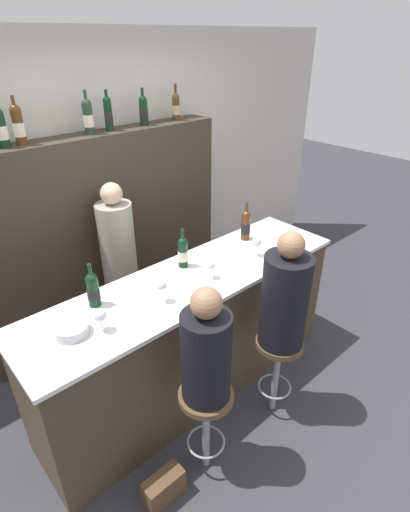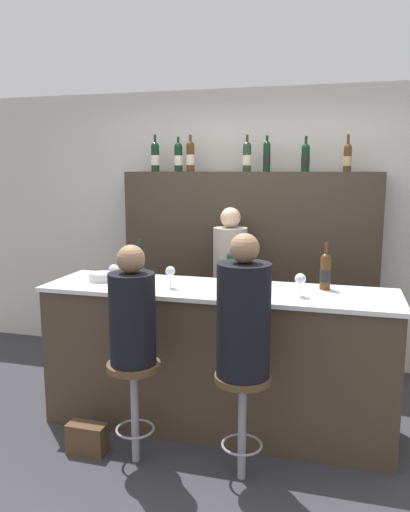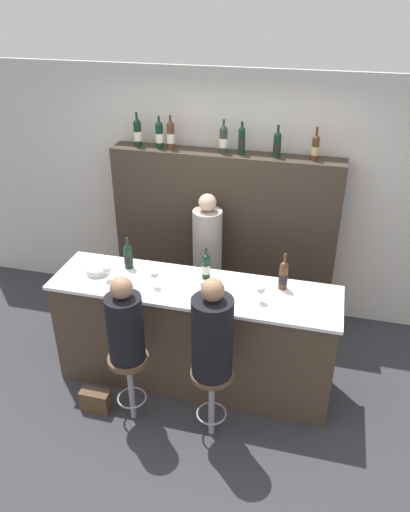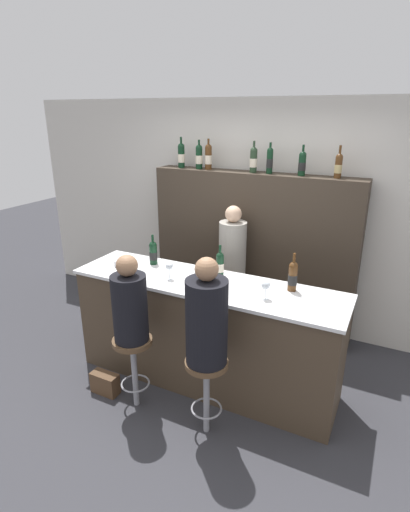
# 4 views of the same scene
# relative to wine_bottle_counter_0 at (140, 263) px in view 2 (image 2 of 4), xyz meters

# --- Properties ---
(ground_plane) EXTENTS (16.00, 16.00, 0.00)m
(ground_plane) POSITION_rel_wine_bottle_counter_0_xyz_m (0.65, -0.47, -1.15)
(ground_plane) COLOR #333338
(wall_back) EXTENTS (6.40, 0.05, 2.60)m
(wall_back) POSITION_rel_wine_bottle_counter_0_xyz_m (0.65, 1.25, 0.15)
(wall_back) COLOR beige
(wall_back) RESTS_ON ground_plane
(bar_counter) EXTENTS (2.49, 0.66, 1.03)m
(bar_counter) POSITION_rel_wine_bottle_counter_0_xyz_m (0.65, -0.17, -0.63)
(bar_counter) COLOR #473828
(bar_counter) RESTS_ON ground_plane
(back_bar_cabinet) EXTENTS (2.32, 0.28, 1.84)m
(back_bar_cabinet) POSITION_rel_wine_bottle_counter_0_xyz_m (0.65, 1.02, -0.23)
(back_bar_cabinet) COLOR #382D23
(back_bar_cabinet) RESTS_ON ground_plane
(wine_bottle_counter_0) EXTENTS (0.08, 0.08, 0.30)m
(wine_bottle_counter_0) POSITION_rel_wine_bottle_counter_0_xyz_m (0.00, 0.00, 0.00)
(wine_bottle_counter_0) COLOR black
(wine_bottle_counter_0) RESTS_ON bar_counter
(wine_bottle_counter_1) EXTENTS (0.07, 0.07, 0.30)m
(wine_bottle_counter_1) POSITION_rel_wine_bottle_counter_0_xyz_m (0.72, 0.00, 0.00)
(wine_bottle_counter_1) COLOR black
(wine_bottle_counter_1) RESTS_ON bar_counter
(wine_bottle_counter_2) EXTENTS (0.08, 0.08, 0.33)m
(wine_bottle_counter_2) POSITION_rel_wine_bottle_counter_0_xyz_m (1.38, 0.00, 0.01)
(wine_bottle_counter_2) COLOR #4C2D14
(wine_bottle_counter_2) RESTS_ON bar_counter
(wine_bottle_backbar_0) EXTENTS (0.08, 0.08, 0.34)m
(wine_bottle_backbar_0) POSITION_rel_wine_bottle_counter_0_xyz_m (-0.25, 1.02, 0.83)
(wine_bottle_backbar_0) COLOR black
(wine_bottle_backbar_0) RESTS_ON back_bar_cabinet
(wine_bottle_backbar_1) EXTENTS (0.08, 0.08, 0.32)m
(wine_bottle_backbar_1) POSITION_rel_wine_bottle_counter_0_xyz_m (-0.02, 1.02, 0.82)
(wine_bottle_backbar_1) COLOR black
(wine_bottle_backbar_1) RESTS_ON back_bar_cabinet
(wine_bottle_backbar_2) EXTENTS (0.08, 0.08, 0.33)m
(wine_bottle_backbar_2) POSITION_rel_wine_bottle_counter_0_xyz_m (0.10, 1.02, 0.83)
(wine_bottle_backbar_2) COLOR #4C2D14
(wine_bottle_backbar_2) RESTS_ON back_bar_cabinet
(wine_bottle_backbar_3) EXTENTS (0.08, 0.08, 0.33)m
(wine_bottle_backbar_3) POSITION_rel_wine_bottle_counter_0_xyz_m (0.63, 1.02, 0.82)
(wine_bottle_backbar_3) COLOR #233823
(wine_bottle_backbar_3) RESTS_ON back_bar_cabinet
(wine_bottle_backbar_4) EXTENTS (0.07, 0.07, 0.32)m
(wine_bottle_backbar_4) POSITION_rel_wine_bottle_counter_0_xyz_m (0.81, 1.02, 0.82)
(wine_bottle_backbar_4) COLOR black
(wine_bottle_backbar_4) RESTS_ON back_bar_cabinet
(wine_bottle_backbar_5) EXTENTS (0.07, 0.07, 0.30)m
(wine_bottle_backbar_5) POSITION_rel_wine_bottle_counter_0_xyz_m (1.15, 1.02, 0.81)
(wine_bottle_backbar_5) COLOR black
(wine_bottle_backbar_5) RESTS_ON back_bar_cabinet
(wine_bottle_backbar_6) EXTENTS (0.07, 0.07, 0.31)m
(wine_bottle_backbar_6) POSITION_rel_wine_bottle_counter_0_xyz_m (1.50, 1.02, 0.81)
(wine_bottle_backbar_6) COLOR #4C2D14
(wine_bottle_backbar_6) RESTS_ON back_bar_cabinet
(wine_glass_0) EXTENTS (0.08, 0.08, 0.15)m
(wine_glass_0) POSITION_rel_wine_bottle_counter_0_xyz_m (-0.09, -0.25, -0.01)
(wine_glass_0) COLOR silver
(wine_glass_0) RESTS_ON bar_counter
(wine_glass_1) EXTENTS (0.07, 0.07, 0.16)m
(wine_glass_1) POSITION_rel_wine_bottle_counter_0_xyz_m (0.34, -0.25, -0.00)
(wine_glass_1) COLOR silver
(wine_glass_1) RESTS_ON bar_counter
(wine_glass_2) EXTENTS (0.07, 0.07, 0.13)m
(wine_glass_2) POSITION_rel_wine_bottle_counter_0_xyz_m (0.76, -0.25, -0.02)
(wine_glass_2) COLOR silver
(wine_glass_2) RESTS_ON bar_counter
(wine_glass_3) EXTENTS (0.07, 0.07, 0.16)m
(wine_glass_3) POSITION_rel_wine_bottle_counter_0_xyz_m (1.24, -0.25, -0.00)
(wine_glass_3) COLOR silver
(wine_glass_3) RESTS_ON bar_counter
(metal_bowl) EXTENTS (0.20, 0.20, 0.06)m
(metal_bowl) POSITION_rel_wine_bottle_counter_0_xyz_m (-0.24, -0.16, -0.09)
(metal_bowl) COLOR #B7B7BC
(metal_bowl) RESTS_ON bar_counter
(bar_stool_left) EXTENTS (0.34, 0.34, 0.66)m
(bar_stool_left) POSITION_rel_wine_bottle_counter_0_xyz_m (0.26, -0.75, -0.64)
(bar_stool_left) COLOR gray
(bar_stool_left) RESTS_ON ground_plane
(guest_seated_left) EXTENTS (0.29, 0.29, 0.74)m
(guest_seated_left) POSITION_rel_wine_bottle_counter_0_xyz_m (0.26, -0.75, -0.16)
(guest_seated_left) COLOR black
(guest_seated_left) RESTS_ON bar_stool_left
(bar_stool_right) EXTENTS (0.34, 0.34, 0.66)m
(bar_stool_right) POSITION_rel_wine_bottle_counter_0_xyz_m (0.96, -0.75, -0.64)
(bar_stool_right) COLOR gray
(bar_stool_right) RESTS_ON ground_plane
(guest_seated_right) EXTENTS (0.31, 0.31, 0.84)m
(guest_seated_right) POSITION_rel_wine_bottle_counter_0_xyz_m (0.96, -0.75, -0.12)
(guest_seated_right) COLOR black
(guest_seated_right) RESTS_ON bar_stool_right
(bartender) EXTENTS (0.29, 0.29, 1.54)m
(bartender) POSITION_rel_wine_bottle_counter_0_xyz_m (0.56, 0.67, -0.43)
(bartender) COLOR gray
(bartender) RESTS_ON ground_plane
(handbag) EXTENTS (0.26, 0.12, 0.20)m
(handbag) POSITION_rel_wine_bottle_counter_0_xyz_m (-0.08, -0.75, -1.05)
(handbag) COLOR #513823
(handbag) RESTS_ON ground_plane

